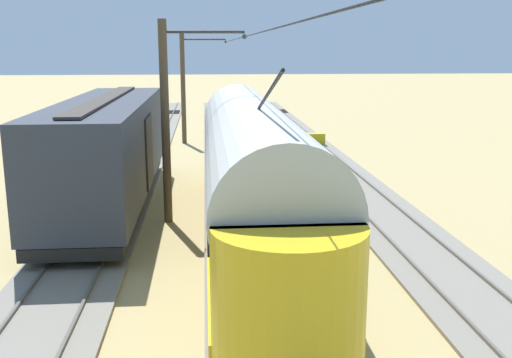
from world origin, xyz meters
The scene contains 10 objects.
ground_plane centered at (0.00, 0.00, 0.00)m, with size 220.00×220.00×0.00m, color tan.
track_streetcar_siding centered at (-4.84, -0.31, 0.05)m, with size 2.80×80.00×0.18m.
track_adjacent_siding centered at (0.00, -0.31, 0.05)m, with size 2.80×80.00×0.18m.
track_third_siding centered at (4.84, -0.31, 0.05)m, with size 2.80×80.00×0.18m.
vintage_streetcar centered at (0.00, 5.91, 2.27)m, with size 2.65×18.18×5.25m.
boxcar_adjacent centered at (4.84, 1.20, 2.16)m, with size 2.96×13.44×3.85m.
catenary_pole_foreground centered at (2.53, -13.62, 3.49)m, with size 2.83×0.28×6.66m.
catenary_pole_mid_near centered at (2.53, 3.28, 3.49)m, with size 2.83×0.28×6.66m.
overhead_wire_run centered at (0.04, 10.97, 6.11)m, with size 2.63×54.67×0.18m.
track_end_bumper centered at (-4.84, -11.60, 0.40)m, with size 1.80×0.60×0.80m, color #B2A519.
Camera 1 is at (1.31, 22.62, 5.76)m, focal length 41.29 mm.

